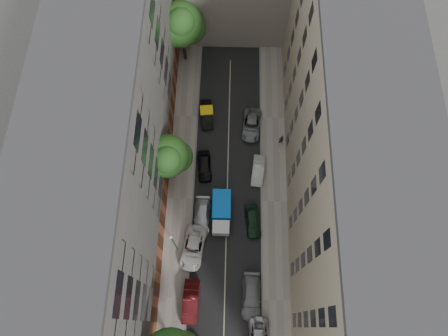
{
  "coord_description": "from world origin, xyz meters",
  "views": [
    {
      "loc": [
        0.0,
        -13.83,
        44.71
      ],
      "look_at": [
        -0.4,
        1.65,
        6.0
      ],
      "focal_mm": 32.0,
      "sensor_mm": 36.0,
      "label": 1
    }
  ],
  "objects_px": {
    "car_left_2": "(193,248)",
    "car_right_3": "(258,170)",
    "car_right_2": "(253,221)",
    "tree_far": "(182,26)",
    "tree_mid": "(168,158)",
    "car_left_4": "(204,166)",
    "car_left_5": "(207,114)",
    "car_right_4": "(251,125)",
    "car_left_1": "(191,301)",
    "lamp_post": "(173,242)",
    "car_right_1": "(251,297)",
    "car_left_3": "(202,216)",
    "tarp_truck": "(221,212)",
    "pedestrian": "(281,140)"
  },
  "relations": [
    {
      "from": "lamp_post",
      "to": "car_right_4",
      "type": "bearing_deg",
      "value": 62.06
    },
    {
      "from": "tree_far",
      "to": "car_left_3",
      "type": "bearing_deg",
      "value": -81.73
    },
    {
      "from": "car_left_2",
      "to": "car_left_4",
      "type": "height_order",
      "value": "car_left_2"
    },
    {
      "from": "car_left_3",
      "to": "tree_far",
      "type": "xyz_separation_m",
      "value": [
        -3.18,
        21.89,
        5.91
      ]
    },
    {
      "from": "tree_far",
      "to": "car_left_4",
      "type": "bearing_deg",
      "value": -78.58
    },
    {
      "from": "car_left_1",
      "to": "car_left_2",
      "type": "distance_m",
      "value": 5.6
    },
    {
      "from": "car_left_3",
      "to": "pedestrian",
      "type": "bearing_deg",
      "value": 48.02
    },
    {
      "from": "car_right_2",
      "to": "car_right_3",
      "type": "bearing_deg",
      "value": 77.09
    },
    {
      "from": "car_right_1",
      "to": "tree_mid",
      "type": "relative_size",
      "value": 0.56
    },
    {
      "from": "car_right_2",
      "to": "tree_far",
      "type": "bearing_deg",
      "value": 104.8
    },
    {
      "from": "car_right_3",
      "to": "car_right_1",
      "type": "bearing_deg",
      "value": -87.34
    },
    {
      "from": "car_left_1",
      "to": "car_right_2",
      "type": "height_order",
      "value": "car_left_1"
    },
    {
      "from": "car_left_2",
      "to": "tree_far",
      "type": "distance_m",
      "value": 26.27
    },
    {
      "from": "car_left_5",
      "to": "car_right_3",
      "type": "relative_size",
      "value": 1.04
    },
    {
      "from": "car_left_2",
      "to": "car_right_3",
      "type": "xyz_separation_m",
      "value": [
        7.2,
        9.4,
        -0.06
      ]
    },
    {
      "from": "car_left_2",
      "to": "tarp_truck",
      "type": "bearing_deg",
      "value": 61.91
    },
    {
      "from": "car_right_3",
      "to": "lamp_post",
      "type": "xyz_separation_m",
      "value": [
        -9.01,
        -9.42,
        3.37
      ]
    },
    {
      "from": "car_right_3",
      "to": "tree_far",
      "type": "relative_size",
      "value": 0.41
    },
    {
      "from": "car_right_1",
      "to": "car_right_4",
      "type": "bearing_deg",
      "value": 90.93
    },
    {
      "from": "tarp_truck",
      "to": "car_right_4",
      "type": "distance_m",
      "value": 11.98
    },
    {
      "from": "tarp_truck",
      "to": "car_left_1",
      "type": "height_order",
      "value": "tarp_truck"
    },
    {
      "from": "car_right_4",
      "to": "car_right_2",
      "type": "bearing_deg",
      "value": -84.26
    },
    {
      "from": "car_left_5",
      "to": "car_right_3",
      "type": "distance_m",
      "value": 9.78
    },
    {
      "from": "car_right_4",
      "to": "car_left_4",
      "type": "bearing_deg",
      "value": -129.51
    },
    {
      "from": "tree_mid",
      "to": "tree_far",
      "type": "height_order",
      "value": "tree_far"
    },
    {
      "from": "car_left_1",
      "to": "car_left_3",
      "type": "height_order",
      "value": "car_left_1"
    },
    {
      "from": "car_left_4",
      "to": "car_right_3",
      "type": "height_order",
      "value": "car_left_4"
    },
    {
      "from": "car_left_1",
      "to": "tree_mid",
      "type": "distance_m",
      "value": 15.27
    },
    {
      "from": "car_left_5",
      "to": "car_right_1",
      "type": "bearing_deg",
      "value": -81.5
    },
    {
      "from": "car_left_3",
      "to": "lamp_post",
      "type": "height_order",
      "value": "lamp_post"
    },
    {
      "from": "tree_mid",
      "to": "car_right_3",
      "type": "bearing_deg",
      "value": 5.55
    },
    {
      "from": "car_right_2",
      "to": "car_right_4",
      "type": "distance_m",
      "value": 12.25
    },
    {
      "from": "tree_far",
      "to": "pedestrian",
      "type": "height_order",
      "value": "tree_far"
    },
    {
      "from": "car_right_3",
      "to": "car_left_2",
      "type": "bearing_deg",
      "value": -121.6
    },
    {
      "from": "car_right_2",
      "to": "tarp_truck",
      "type": "bearing_deg",
      "value": 160.6
    },
    {
      "from": "car_left_4",
      "to": "tree_far",
      "type": "height_order",
      "value": "tree_far"
    },
    {
      "from": "car_left_5",
      "to": "car_right_3",
      "type": "height_order",
      "value": "car_left_5"
    },
    {
      "from": "car_left_5",
      "to": "car_right_3",
      "type": "xyz_separation_m",
      "value": [
        6.4,
        -7.4,
        -0.03
      ]
    },
    {
      "from": "car_left_4",
      "to": "car_left_5",
      "type": "bearing_deg",
      "value": 84.19
    },
    {
      "from": "car_left_2",
      "to": "car_right_1",
      "type": "bearing_deg",
      "value": -28.79
    },
    {
      "from": "car_left_2",
      "to": "car_right_1",
      "type": "xyz_separation_m",
      "value": [
        6.4,
        -4.95,
        0.01
      ]
    },
    {
      "from": "car_left_1",
      "to": "car_right_3",
      "type": "relative_size",
      "value": 1.17
    },
    {
      "from": "car_right_3",
      "to": "car_right_4",
      "type": "height_order",
      "value": "car_right_4"
    },
    {
      "from": "car_left_2",
      "to": "car_right_4",
      "type": "distance_m",
      "value": 16.73
    },
    {
      "from": "tree_far",
      "to": "tarp_truck",
      "type": "bearing_deg",
      "value": -75.96
    },
    {
      "from": "car_right_2",
      "to": "car_left_3",
      "type": "bearing_deg",
      "value": 168.97
    },
    {
      "from": "car_left_3",
      "to": "tree_far",
      "type": "bearing_deg",
      "value": 99.58
    },
    {
      "from": "lamp_post",
      "to": "car_right_1",
      "type": "bearing_deg",
      "value": -31.0
    },
    {
      "from": "car_left_5",
      "to": "lamp_post",
      "type": "xyz_separation_m",
      "value": [
        -2.61,
        -16.82,
        3.34
      ]
    },
    {
      "from": "car_left_5",
      "to": "tree_far",
      "type": "relative_size",
      "value": 0.43
    }
  ]
}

